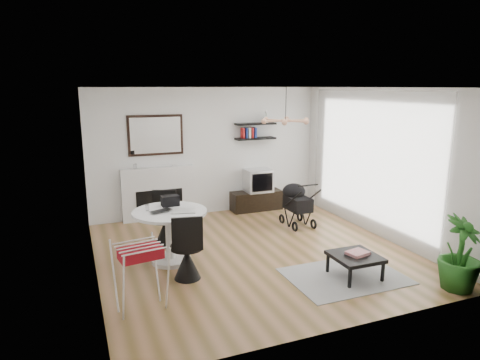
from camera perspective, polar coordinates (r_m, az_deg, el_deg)
name	(u,v)px	position (r m, az deg, el deg)	size (l,w,h in m)	color
floor	(254,252)	(7.26, 1.84, -9.61)	(5.00, 5.00, 0.00)	brown
ceiling	(255,87)	(6.73, 2.00, 12.23)	(5.00, 5.00, 0.00)	white
wall_back	(208,152)	(9.18, -4.33, 3.79)	(5.00, 5.00, 0.00)	white
wall_left	(90,187)	(6.32, -19.36, -0.83)	(5.00, 5.00, 0.00)	white
wall_right	(380,163)	(8.18, 18.21, 2.14)	(5.00, 5.00, 0.00)	white
sheer_curtain	(369,162)	(8.27, 16.80, 2.34)	(0.04, 3.60, 2.60)	white
fireplace	(158,187)	(8.97, -10.83, -0.92)	(1.50, 0.17, 2.16)	white
shelf_lower	(255,138)	(9.39, 2.07, 5.55)	(0.90, 0.25, 0.04)	black
shelf_upper	(256,124)	(9.36, 2.09, 7.50)	(0.90, 0.25, 0.04)	black
pendant_lamp	(286,121)	(7.32, 6.09, 7.87)	(0.90, 0.90, 0.10)	tan
tv_console	(256,201)	(9.58, 2.20, -2.75)	(1.14, 0.40, 0.43)	black
crt_tv	(258,180)	(9.48, 2.41, -0.03)	(0.57, 0.50, 0.50)	silver
dining_table	(170,228)	(6.78, -9.29, -6.39)	(1.15, 1.15, 0.84)	white
laptop	(163,212)	(6.61, -10.26, -4.20)	(0.35, 0.22, 0.03)	black
black_bag	(170,201)	(6.95, -9.30, -2.74)	(0.28, 0.17, 0.17)	black
newspaper	(184,211)	(6.64, -7.53, -4.10)	(0.36, 0.30, 0.01)	silver
drinking_glass	(147,208)	(6.77, -12.26, -3.61)	(0.05, 0.05, 0.09)	white
chair_far	(165,229)	(7.58, -10.03, -6.42)	(0.49, 0.50, 0.95)	black
chair_near	(187,259)	(6.25, -7.05, -10.35)	(0.49, 0.51, 0.99)	black
drying_rack	(141,276)	(5.48, -13.10, -12.36)	(0.65, 0.62, 0.87)	white
stroller	(297,206)	(8.58, 7.54, -3.41)	(0.47, 0.78, 0.93)	black
rug	(345,276)	(6.58, 13.79, -12.34)	(1.66, 1.20, 0.01)	gray
coffee_table	(355,257)	(6.48, 15.10, -9.93)	(0.65, 0.65, 0.33)	black
magazines	(358,253)	(6.49, 15.40, -9.36)	(0.30, 0.24, 0.04)	#C9323C
potted_plant	(460,254)	(6.56, 27.32, -8.72)	(0.57, 0.57, 1.02)	#205C1A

